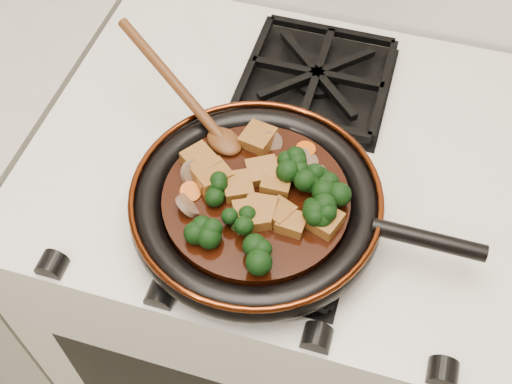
# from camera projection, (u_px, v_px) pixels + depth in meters

# --- Properties ---
(stove) EXTENTS (0.76, 0.60, 0.90)m
(stove) POSITION_uv_depth(u_px,v_px,m) (283.00, 289.00, 1.31)
(stove) COLOR beige
(stove) RESTS_ON ground
(burner_grate_front) EXTENTS (0.23, 0.23, 0.03)m
(burner_grate_front) POSITION_uv_depth(u_px,v_px,m) (268.00, 221.00, 0.85)
(burner_grate_front) COLOR black
(burner_grate_front) RESTS_ON stove
(burner_grate_back) EXTENTS (0.23, 0.23, 0.03)m
(burner_grate_back) POSITION_uv_depth(u_px,v_px,m) (317.00, 78.00, 1.01)
(burner_grate_back) COLOR black
(burner_grate_back) RESTS_ON stove
(skillet) EXTENTS (0.46, 0.33, 0.05)m
(skillet) POSITION_uv_depth(u_px,v_px,m) (258.00, 204.00, 0.83)
(skillet) COLOR black
(skillet) RESTS_ON burner_grate_front
(braising_sauce) EXTENTS (0.24, 0.24, 0.02)m
(braising_sauce) POSITION_uv_depth(u_px,v_px,m) (256.00, 201.00, 0.83)
(braising_sauce) COLOR black
(braising_sauce) RESTS_ON skillet
(tofu_cube_0) EXTENTS (0.05, 0.05, 0.03)m
(tofu_cube_0) POSITION_uv_depth(u_px,v_px,m) (263.00, 172.00, 0.84)
(tofu_cube_0) COLOR brown
(tofu_cube_0) RESTS_ON braising_sauce
(tofu_cube_1) EXTENTS (0.04, 0.03, 0.02)m
(tofu_cube_1) POSITION_uv_depth(u_px,v_px,m) (291.00, 223.00, 0.79)
(tofu_cube_1) COLOR brown
(tofu_cube_1) RESTS_ON braising_sauce
(tofu_cube_2) EXTENTS (0.05, 0.05, 0.03)m
(tofu_cube_2) POSITION_uv_depth(u_px,v_px,m) (258.00, 139.00, 0.87)
(tofu_cube_2) COLOR brown
(tofu_cube_2) RESTS_ON braising_sauce
(tofu_cube_3) EXTENTS (0.04, 0.04, 0.02)m
(tofu_cube_3) POSITION_uv_depth(u_px,v_px,m) (276.00, 184.00, 0.83)
(tofu_cube_3) COLOR brown
(tofu_cube_3) RESTS_ON braising_sauce
(tofu_cube_4) EXTENTS (0.04, 0.05, 0.02)m
(tofu_cube_4) POSITION_uv_depth(u_px,v_px,m) (279.00, 214.00, 0.80)
(tofu_cube_4) COLOR brown
(tofu_cube_4) RESTS_ON braising_sauce
(tofu_cube_5) EXTENTS (0.05, 0.05, 0.02)m
(tofu_cube_5) POSITION_uv_depth(u_px,v_px,m) (238.00, 187.00, 0.82)
(tofu_cube_5) COLOR brown
(tofu_cube_5) RESTS_ON braising_sauce
(tofu_cube_6) EXTENTS (0.06, 0.06, 0.03)m
(tofu_cube_6) POSITION_uv_depth(u_px,v_px,m) (201.00, 162.00, 0.84)
(tofu_cube_6) COLOR brown
(tofu_cube_6) RESTS_ON braising_sauce
(tofu_cube_7) EXTENTS (0.06, 0.06, 0.03)m
(tofu_cube_7) POSITION_uv_depth(u_px,v_px,m) (212.00, 177.00, 0.83)
(tofu_cube_7) COLOR brown
(tofu_cube_7) RESTS_ON braising_sauce
(tofu_cube_8) EXTENTS (0.05, 0.06, 0.02)m
(tofu_cube_8) POSITION_uv_depth(u_px,v_px,m) (250.00, 216.00, 0.80)
(tofu_cube_8) COLOR brown
(tofu_cube_8) RESTS_ON braising_sauce
(tofu_cube_9) EXTENTS (0.04, 0.04, 0.03)m
(tofu_cube_9) POSITION_uv_depth(u_px,v_px,m) (260.00, 211.00, 0.80)
(tofu_cube_9) COLOR brown
(tofu_cube_9) RESTS_ON braising_sauce
(tofu_cube_10) EXTENTS (0.05, 0.05, 0.02)m
(tofu_cube_10) POSITION_uv_depth(u_px,v_px,m) (325.00, 221.00, 0.79)
(tofu_cube_10) COLOR brown
(tofu_cube_10) RESTS_ON braising_sauce
(tofu_cube_11) EXTENTS (0.05, 0.05, 0.03)m
(tofu_cube_11) POSITION_uv_depth(u_px,v_px,m) (208.00, 178.00, 0.83)
(tofu_cube_11) COLOR brown
(tofu_cube_11) RESTS_ON braising_sauce
(broccoli_floret_0) EXTENTS (0.09, 0.08, 0.07)m
(broccoli_floret_0) POSITION_uv_depth(u_px,v_px,m) (321.00, 212.00, 0.79)
(broccoli_floret_0) COLOR black
(broccoli_floret_0) RESTS_ON braising_sauce
(broccoli_floret_1) EXTENTS (0.08, 0.07, 0.07)m
(broccoli_floret_1) POSITION_uv_depth(u_px,v_px,m) (236.00, 222.00, 0.78)
(broccoli_floret_1) COLOR black
(broccoli_floret_1) RESTS_ON braising_sauce
(broccoli_floret_2) EXTENTS (0.08, 0.09, 0.07)m
(broccoli_floret_2) POSITION_uv_depth(u_px,v_px,m) (259.00, 260.00, 0.75)
(broccoli_floret_2) COLOR black
(broccoli_floret_2) RESTS_ON braising_sauce
(broccoli_floret_3) EXTENTS (0.09, 0.08, 0.06)m
(broccoli_floret_3) POSITION_uv_depth(u_px,v_px,m) (333.00, 193.00, 0.81)
(broccoli_floret_3) COLOR black
(broccoli_floret_3) RESTS_ON braising_sauce
(broccoli_floret_4) EXTENTS (0.09, 0.08, 0.07)m
(broccoli_floret_4) POSITION_uv_depth(u_px,v_px,m) (319.00, 213.00, 0.79)
(broccoli_floret_4) COLOR black
(broccoli_floret_4) RESTS_ON braising_sauce
(broccoli_floret_5) EXTENTS (0.07, 0.08, 0.07)m
(broccoli_floret_5) POSITION_uv_depth(u_px,v_px,m) (295.00, 169.00, 0.83)
(broccoli_floret_5) COLOR black
(broccoli_floret_5) RESTS_ON braising_sauce
(broccoli_floret_6) EXTENTS (0.07, 0.06, 0.06)m
(broccoli_floret_6) POSITION_uv_depth(u_px,v_px,m) (221.00, 192.00, 0.81)
(broccoli_floret_6) COLOR black
(broccoli_floret_6) RESTS_ON braising_sauce
(broccoli_floret_7) EXTENTS (0.08, 0.07, 0.07)m
(broccoli_floret_7) POSITION_uv_depth(u_px,v_px,m) (205.00, 232.00, 0.78)
(broccoli_floret_7) COLOR black
(broccoli_floret_7) RESTS_ON braising_sauce
(broccoli_floret_8) EXTENTS (0.08, 0.08, 0.07)m
(broccoli_floret_8) POSITION_uv_depth(u_px,v_px,m) (312.00, 181.00, 0.82)
(broccoli_floret_8) COLOR black
(broccoli_floret_8) RESTS_ON braising_sauce
(carrot_coin_0) EXTENTS (0.03, 0.03, 0.01)m
(carrot_coin_0) POSITION_uv_depth(u_px,v_px,m) (305.00, 150.00, 0.86)
(carrot_coin_0) COLOR #BA4605
(carrot_coin_0) RESTS_ON braising_sauce
(carrot_coin_1) EXTENTS (0.03, 0.03, 0.02)m
(carrot_coin_1) POSITION_uv_depth(u_px,v_px,m) (305.00, 175.00, 0.84)
(carrot_coin_1) COLOR #BA4605
(carrot_coin_1) RESTS_ON braising_sauce
(carrot_coin_2) EXTENTS (0.03, 0.03, 0.01)m
(carrot_coin_2) POSITION_uv_depth(u_px,v_px,m) (282.00, 166.00, 0.85)
(carrot_coin_2) COLOR #BA4605
(carrot_coin_2) RESTS_ON braising_sauce
(carrot_coin_3) EXTENTS (0.03, 0.03, 0.02)m
(carrot_coin_3) POSITION_uv_depth(u_px,v_px,m) (190.00, 192.00, 0.82)
(carrot_coin_3) COLOR #BA4605
(carrot_coin_3) RESTS_ON braising_sauce
(mushroom_slice_0) EXTENTS (0.04, 0.04, 0.03)m
(mushroom_slice_0) POSITION_uv_depth(u_px,v_px,m) (188.00, 205.00, 0.81)
(mushroom_slice_0) COLOR brown
(mushroom_slice_0) RESTS_ON braising_sauce
(mushroom_slice_1) EXTENTS (0.04, 0.04, 0.03)m
(mushroom_slice_1) POSITION_uv_depth(u_px,v_px,m) (194.00, 173.00, 0.84)
(mushroom_slice_1) COLOR brown
(mushroom_slice_1) RESTS_ON braising_sauce
(mushroom_slice_2) EXTENTS (0.04, 0.04, 0.03)m
(mushroom_slice_2) POSITION_uv_depth(u_px,v_px,m) (270.00, 142.00, 0.87)
(mushroom_slice_2) COLOR brown
(mushroom_slice_2) RESTS_ON braising_sauce
(mushroom_slice_3) EXTENTS (0.03, 0.04, 0.03)m
(mushroom_slice_3) POSITION_uv_depth(u_px,v_px,m) (321.00, 179.00, 0.83)
(mushroom_slice_3) COLOR brown
(mushroom_slice_3) RESTS_ON braising_sauce
(mushroom_slice_4) EXTENTS (0.04, 0.04, 0.02)m
(mushroom_slice_4) POSITION_uv_depth(u_px,v_px,m) (307.00, 159.00, 0.85)
(mushroom_slice_4) COLOR brown
(mushroom_slice_4) RESTS_ON braising_sauce
(wooden_spoon) EXTENTS (0.14, 0.10, 0.23)m
(wooden_spoon) POSITION_uv_depth(u_px,v_px,m) (195.00, 107.00, 0.88)
(wooden_spoon) COLOR #4D2810
(wooden_spoon) RESTS_ON braising_sauce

